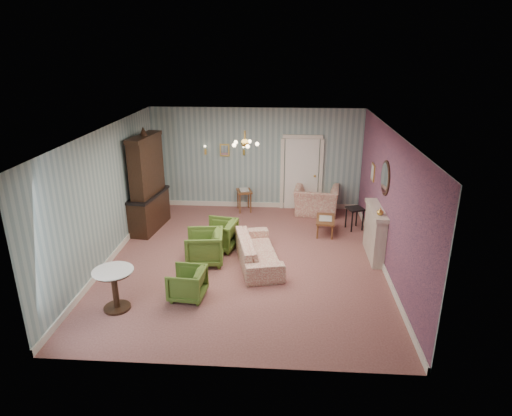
# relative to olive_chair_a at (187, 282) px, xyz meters

# --- Properties ---
(floor) EXTENTS (7.00, 7.00, 0.00)m
(floor) POSITION_rel_olive_chair_a_xyz_m (0.96, 1.62, -0.33)
(floor) COLOR #986058
(floor) RESTS_ON ground
(ceiling) EXTENTS (7.00, 7.00, 0.00)m
(ceiling) POSITION_rel_olive_chair_a_xyz_m (0.96, 1.62, 2.57)
(ceiling) COLOR white
(ceiling) RESTS_ON ground
(wall_back) EXTENTS (6.00, 0.00, 6.00)m
(wall_back) POSITION_rel_olive_chair_a_xyz_m (0.96, 5.12, 1.12)
(wall_back) COLOR gray
(wall_back) RESTS_ON ground
(wall_front) EXTENTS (6.00, 0.00, 6.00)m
(wall_front) POSITION_rel_olive_chair_a_xyz_m (0.96, -1.88, 1.12)
(wall_front) COLOR gray
(wall_front) RESTS_ON ground
(wall_left) EXTENTS (0.00, 7.00, 7.00)m
(wall_left) POSITION_rel_olive_chair_a_xyz_m (-2.04, 1.62, 1.12)
(wall_left) COLOR gray
(wall_left) RESTS_ON ground
(wall_right) EXTENTS (0.00, 7.00, 7.00)m
(wall_right) POSITION_rel_olive_chair_a_xyz_m (3.96, 1.62, 1.12)
(wall_right) COLOR gray
(wall_right) RESTS_ON ground
(wall_right_floral) EXTENTS (0.00, 7.00, 7.00)m
(wall_right_floral) POSITION_rel_olive_chair_a_xyz_m (3.95, 1.62, 1.12)
(wall_right_floral) COLOR #C16070
(wall_right_floral) RESTS_ON ground
(door) EXTENTS (1.12, 0.12, 2.16)m
(door) POSITION_rel_olive_chair_a_xyz_m (2.26, 5.08, 0.75)
(door) COLOR white
(door) RESTS_ON floor
(olive_chair_a) EXTENTS (0.66, 0.69, 0.66)m
(olive_chair_a) POSITION_rel_olive_chair_a_xyz_m (0.00, 0.00, 0.00)
(olive_chair_a) COLOR #4E6E26
(olive_chair_a) RESTS_ON floor
(olive_chair_b) EXTENTS (0.82, 0.86, 0.81)m
(olive_chair_b) POSITION_rel_olive_chair_a_xyz_m (0.07, 1.46, 0.07)
(olive_chair_b) COLOR #4E6E26
(olive_chair_b) RESTS_ON floor
(olive_chair_c) EXTENTS (0.82, 0.86, 0.76)m
(olive_chair_c) POSITION_rel_olive_chair_a_xyz_m (0.28, 2.20, 0.05)
(olive_chair_c) COLOR #4E6E26
(olive_chair_c) RESTS_ON floor
(sofa_chintz) EXTENTS (1.04, 2.12, 0.80)m
(sofa_chintz) POSITION_rel_olive_chair_a_xyz_m (1.24, 1.52, 0.07)
(sofa_chintz) COLOR #AB4D45
(sofa_chintz) RESTS_ON floor
(wingback_chair) EXTENTS (1.30, 0.93, 1.05)m
(wingback_chair) POSITION_rel_olive_chair_a_xyz_m (2.69, 4.66, 0.20)
(wingback_chair) COLOR #AB4D45
(wingback_chair) RESTS_ON floor
(dresser) EXTENTS (0.74, 1.62, 2.60)m
(dresser) POSITION_rel_olive_chair_a_xyz_m (-1.69, 3.31, 0.97)
(dresser) COLOR black
(dresser) RESTS_ON floor
(fireplace) EXTENTS (0.30, 1.40, 1.16)m
(fireplace) POSITION_rel_olive_chair_a_xyz_m (3.82, 2.02, 0.25)
(fireplace) COLOR beige
(fireplace) RESTS_ON floor
(mantel_vase) EXTENTS (0.15, 0.15, 0.15)m
(mantel_vase) POSITION_rel_olive_chair_a_xyz_m (3.80, 1.62, 0.90)
(mantel_vase) COLOR gold
(mantel_vase) RESTS_ON fireplace
(oval_mirror) EXTENTS (0.04, 0.76, 0.84)m
(oval_mirror) POSITION_rel_olive_chair_a_xyz_m (3.92, 2.02, 1.52)
(oval_mirror) COLOR white
(oval_mirror) RESTS_ON wall_right
(framed_print) EXTENTS (0.04, 0.34, 0.42)m
(framed_print) POSITION_rel_olive_chair_a_xyz_m (3.93, 3.37, 1.27)
(framed_print) COLOR gold
(framed_print) RESTS_ON wall_right
(coffee_table) EXTENTS (0.52, 0.85, 0.41)m
(coffee_table) POSITION_rel_olive_chair_a_xyz_m (2.84, 3.25, -0.13)
(coffee_table) COLOR brown
(coffee_table) RESTS_ON floor
(side_table_black) EXTENTS (0.51, 0.51, 0.59)m
(side_table_black) POSITION_rel_olive_chair_a_xyz_m (3.61, 3.59, -0.04)
(side_table_black) COLOR black
(side_table_black) RESTS_ON floor
(pedestal_table) EXTENTS (0.86, 0.86, 0.79)m
(pedestal_table) POSITION_rel_olive_chair_a_xyz_m (-1.21, -0.46, 0.06)
(pedestal_table) COLOR black
(pedestal_table) RESTS_ON floor
(nesting_table) EXTENTS (0.51, 0.59, 0.67)m
(nesting_table) POSITION_rel_olive_chair_a_xyz_m (0.64, 4.77, 0.00)
(nesting_table) COLOR brown
(nesting_table) RESTS_ON floor
(gilt_mirror_back) EXTENTS (0.28, 0.06, 0.36)m
(gilt_mirror_back) POSITION_rel_olive_chair_a_xyz_m (0.06, 5.08, 1.37)
(gilt_mirror_back) COLOR gold
(gilt_mirror_back) RESTS_ON wall_back
(sconce_left) EXTENTS (0.16, 0.12, 0.30)m
(sconce_left) POSITION_rel_olive_chair_a_xyz_m (-0.49, 5.06, 1.37)
(sconce_left) COLOR gold
(sconce_left) RESTS_ON wall_back
(sconce_right) EXTENTS (0.16, 0.12, 0.30)m
(sconce_right) POSITION_rel_olive_chair_a_xyz_m (0.61, 5.06, 1.37)
(sconce_right) COLOR gold
(sconce_right) RESTS_ON wall_back
(chandelier) EXTENTS (0.56, 0.56, 0.36)m
(chandelier) POSITION_rel_olive_chair_a_xyz_m (0.96, 1.62, 2.30)
(chandelier) COLOR gold
(chandelier) RESTS_ON ceiling
(burgundy_cushion) EXTENTS (0.41, 0.28, 0.39)m
(burgundy_cushion) POSITION_rel_olive_chair_a_xyz_m (2.64, 4.51, 0.15)
(burgundy_cushion) COLOR maroon
(burgundy_cushion) RESTS_ON wingback_chair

